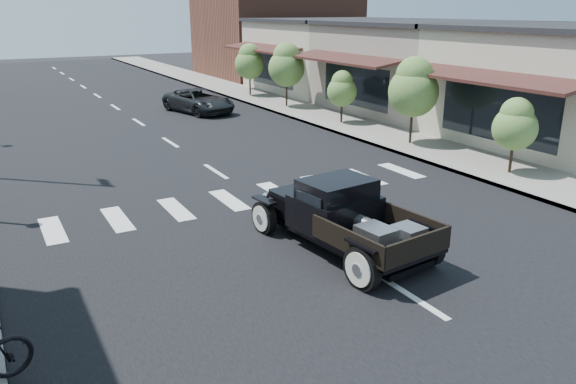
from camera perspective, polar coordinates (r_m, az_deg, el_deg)
ground at (r=13.41m, az=3.99°, el=-5.23°), size 120.00×120.00×0.00m
road at (r=26.71m, az=-13.83°, el=6.16°), size 14.00×80.00×0.02m
road_markings at (r=22.04m, az=-10.28°, el=3.90°), size 12.00×60.00×0.06m
sidewalk_right at (r=30.00m, az=2.09°, el=8.07°), size 3.00×80.00×0.15m
storefront_mid at (r=32.03m, az=14.31°, el=12.11°), size 10.00×9.00×4.50m
storefront_far at (r=39.06m, az=5.09°, el=13.57°), size 10.00×9.00×4.50m
far_building_right at (r=47.83m, az=-1.30°, el=15.96°), size 11.00×10.00×7.00m
small_tree_a at (r=19.70m, az=21.95°, el=5.20°), size 1.43×1.43×2.39m
small_tree_b at (r=22.99m, az=12.54°, el=8.91°), size 1.97×1.97×3.29m
small_tree_c at (r=26.90m, az=5.50°, el=9.53°), size 1.41×1.41×2.34m
small_tree_d at (r=31.40m, az=-0.15°, el=11.74°), size 2.00×2.00×3.33m
small_tree_e at (r=35.61m, az=-3.91°, el=12.22°), size 1.82×1.82×3.04m
hotrod_pickup at (r=12.78m, az=5.56°, el=-2.41°), size 2.82×5.09×1.69m
second_car at (r=30.60m, az=-9.05°, el=9.10°), size 3.12×4.87×1.25m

